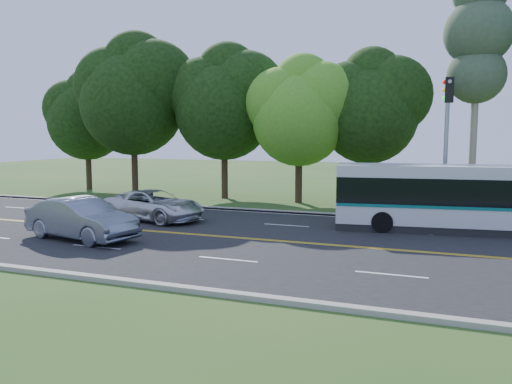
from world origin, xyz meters
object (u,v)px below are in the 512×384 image
(sedan, at_px, (81,219))
(transit_bus, at_px, (466,199))
(suv, at_px, (154,205))
(traffic_signal, at_px, (447,127))

(sedan, bearing_deg, transit_bus, -51.93)
(transit_bus, relative_size, sedan, 2.22)
(transit_bus, relative_size, suv, 2.11)
(transit_bus, height_order, suv, transit_bus)
(sedan, bearing_deg, traffic_signal, -48.49)
(traffic_signal, xyz_separation_m, sedan, (-14.00, -7.93, -3.80))
(suv, bearing_deg, transit_bus, -69.64)
(transit_bus, bearing_deg, traffic_signal, 139.01)
(suv, bearing_deg, sedan, -170.78)
(sedan, distance_m, suv, 5.15)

